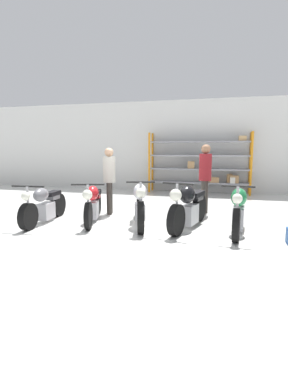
{
  "coord_description": "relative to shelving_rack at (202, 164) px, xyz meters",
  "views": [
    {
      "loc": [
        1.78,
        -6.24,
        1.69
      ],
      "look_at": [
        0.0,
        0.4,
        0.7
      ],
      "focal_mm": 28.0,
      "sensor_mm": 36.0,
      "label": 1
    }
  ],
  "objects": [
    {
      "name": "back_wall",
      "position": [
        -0.97,
        0.38,
        0.67
      ],
      "size": [
        30.0,
        0.08,
        3.6
      ],
      "color": "silver",
      "rests_on": "ground_plane"
    },
    {
      "name": "motorcycle_red",
      "position": [
        -2.12,
        -5.32,
        -0.68
      ],
      "size": [
        0.88,
        2.05,
        0.97
      ],
      "rotation": [
        0.0,
        0.0,
        -1.29
      ],
      "color": "black",
      "rests_on": "ground_plane"
    },
    {
      "name": "motorcycle_silver",
      "position": [
        -0.98,
        -5.34,
        -0.65
      ],
      "size": [
        0.85,
        2.06,
        1.06
      ],
      "rotation": [
        0.0,
        0.0,
        -1.28
      ],
      "color": "black",
      "rests_on": "ground_plane"
    },
    {
      "name": "motorcycle_grey",
      "position": [
        -3.17,
        -5.71,
        -0.73
      ],
      "size": [
        0.73,
        1.93,
        0.94
      ],
      "rotation": [
        0.0,
        0.0,
        -1.49
      ],
      "color": "black",
      "rests_on": "ground_plane"
    },
    {
      "name": "ground_plane",
      "position": [
        -0.97,
        -5.43,
        -1.13
      ],
      "size": [
        30.0,
        30.0,
        0.0
      ],
      "primitive_type": "plane",
      "color": "silver"
    },
    {
      "name": "shelving_rack",
      "position": [
        0.0,
        0.0,
        0.0
      ],
      "size": [
        3.87,
        0.63,
        2.32
      ],
      "color": "orange",
      "rests_on": "ground_plane"
    },
    {
      "name": "motorcycle_black",
      "position": [
        0.1,
        -5.33,
        -0.67
      ],
      "size": [
        0.78,
        2.01,
        1.05
      ],
      "rotation": [
        0.0,
        0.0,
        -1.81
      ],
      "color": "black",
      "rests_on": "ground_plane"
    },
    {
      "name": "person_near_rack",
      "position": [
        -2.06,
        -4.44,
        -0.11
      ],
      "size": [
        0.39,
        0.39,
        1.72
      ],
      "rotation": [
        0.0,
        0.0,
        3.38
      ],
      "color": "#38332D",
      "rests_on": "ground_plane"
    },
    {
      "name": "motorcycle_green",
      "position": [
        1.13,
        -5.38,
        -0.67
      ],
      "size": [
        0.59,
        2.07,
        1.04
      ],
      "rotation": [
        0.0,
        0.0,
        -1.66
      ],
      "color": "black",
      "rests_on": "ground_plane"
    },
    {
      "name": "person_browsing",
      "position": [
        0.34,
        -3.76,
        -0.05
      ],
      "size": [
        0.39,
        0.39,
        1.81
      ],
      "rotation": [
        0.0,
        0.0,
        2.89
      ],
      "color": "#38332D",
      "rests_on": "ground_plane"
    }
  ]
}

